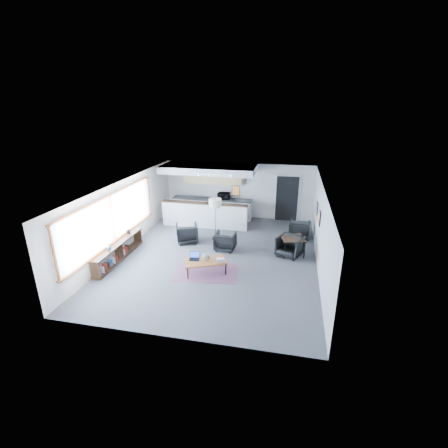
% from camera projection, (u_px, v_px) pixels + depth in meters
% --- Properties ---
extents(room, '(7.02, 9.02, 2.62)m').
position_uv_depth(room, '(217.00, 222.00, 11.30)').
color(room, '#49494B').
rests_on(room, ground).
extents(window, '(0.10, 5.95, 1.66)m').
position_uv_depth(window, '(112.00, 219.00, 11.09)').
color(window, '#8CBFFF').
rests_on(window, room).
extents(console, '(0.35, 3.00, 0.80)m').
position_uv_depth(console, '(118.00, 251.00, 11.32)').
color(console, '#342012').
rests_on(console, floor).
extents(kitchenette, '(4.20, 1.96, 2.60)m').
position_uv_depth(kitchenette, '(210.00, 192.00, 14.91)').
color(kitchenette, white).
rests_on(kitchenette, floor).
extents(doorway, '(1.10, 0.12, 2.15)m').
position_uv_depth(doorway, '(287.00, 198.00, 14.99)').
color(doorway, black).
rests_on(doorway, room).
extents(track_light, '(1.60, 0.07, 0.15)m').
position_uv_depth(track_light, '(215.00, 174.00, 13.00)').
color(track_light, silver).
rests_on(track_light, room).
extents(wall_art_lower, '(0.03, 0.38, 0.48)m').
position_uv_depth(wall_art_lower, '(320.00, 218.00, 10.90)').
color(wall_art_lower, black).
rests_on(wall_art_lower, room).
extents(wall_art_upper, '(0.03, 0.34, 0.44)m').
position_uv_depth(wall_art_upper, '(317.00, 208.00, 12.11)').
color(wall_art_upper, black).
rests_on(wall_art_upper, room).
extents(kilim_rug, '(2.18, 1.61, 0.01)m').
position_uv_depth(kilim_rug, '(206.00, 272.00, 10.59)').
color(kilim_rug, '#60354B').
rests_on(kilim_rug, floor).
extents(coffee_table, '(1.49, 1.18, 0.43)m').
position_uv_depth(coffee_table, '(205.00, 261.00, 10.45)').
color(coffee_table, brown).
rests_on(coffee_table, floor).
extents(laptop, '(0.36, 0.31, 0.23)m').
position_uv_depth(laptop, '(195.00, 257.00, 10.53)').
color(laptop, black).
rests_on(laptop, coffee_table).
extents(ceramic_pot, '(0.24, 0.24, 0.24)m').
position_uv_depth(ceramic_pot, '(206.00, 257.00, 10.43)').
color(ceramic_pot, gray).
rests_on(ceramic_pot, coffee_table).
extents(book_stack, '(0.31, 0.26, 0.08)m').
position_uv_depth(book_stack, '(221.00, 260.00, 10.39)').
color(book_stack, silver).
rests_on(book_stack, coffee_table).
extents(coaster, '(0.11, 0.11, 0.01)m').
position_uv_depth(coaster, '(207.00, 264.00, 10.19)').
color(coaster, '#E5590C').
rests_on(coaster, coffee_table).
extents(armchair_left, '(1.03, 1.00, 0.82)m').
position_uv_depth(armchair_left, '(187.00, 232.00, 12.79)').
color(armchair_left, black).
rests_on(armchair_left, floor).
extents(armchair_right, '(0.77, 0.73, 0.75)m').
position_uv_depth(armchair_right, '(225.00, 240.00, 12.13)').
color(armchair_right, black).
rests_on(armchair_right, floor).
extents(floor_lamp, '(0.63, 0.63, 1.70)m').
position_uv_depth(floor_lamp, '(215.00, 204.00, 12.70)').
color(floor_lamp, black).
rests_on(floor_lamp, floor).
extents(dining_table, '(0.99, 0.99, 0.67)m').
position_uv_depth(dining_table, '(292.00, 239.00, 11.63)').
color(dining_table, '#342012').
rests_on(dining_table, floor).
extents(dining_chair_near, '(0.88, 0.86, 0.71)m').
position_uv_depth(dining_chair_near, '(289.00, 247.00, 11.61)').
color(dining_chair_near, black).
rests_on(dining_chair_near, floor).
extents(dining_chair_far, '(0.72, 0.68, 0.69)m').
position_uv_depth(dining_chair_far, '(299.00, 231.00, 13.11)').
color(dining_chair_far, black).
rests_on(dining_chair_far, floor).
extents(microwave, '(0.55, 0.31, 0.37)m').
position_uv_depth(microwave, '(224.00, 195.00, 15.29)').
color(microwave, black).
rests_on(microwave, kitchenette).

